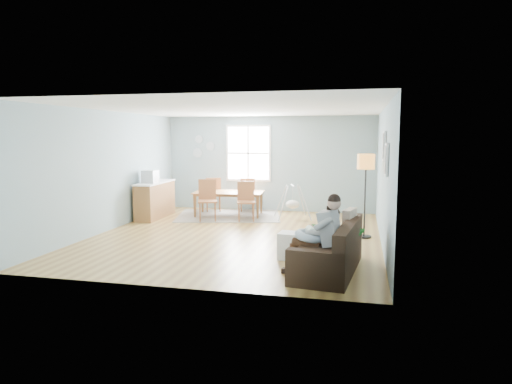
% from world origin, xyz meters
% --- Properties ---
extents(room, '(8.40, 9.40, 3.90)m').
position_xyz_m(room, '(0.00, 0.00, 2.42)').
color(room, olive).
extents(window, '(1.32, 0.08, 1.62)m').
position_xyz_m(window, '(-0.60, 3.46, 1.65)').
color(window, white).
rests_on(window, room).
extents(pictures, '(0.05, 1.34, 0.74)m').
position_xyz_m(pictures, '(2.97, -1.05, 1.85)').
color(pictures, white).
rests_on(pictures, room).
extents(wall_plates, '(0.67, 0.02, 0.66)m').
position_xyz_m(wall_plates, '(-2.00, 3.47, 1.83)').
color(wall_plates, '#99A9B7').
rests_on(wall_plates, room).
extents(sofa, '(1.06, 2.05, 0.80)m').
position_xyz_m(sofa, '(2.14, -2.21, 0.28)').
color(sofa, black).
rests_on(sofa, room).
extents(green_throw, '(1.04, 0.94, 0.04)m').
position_xyz_m(green_throw, '(2.14, -1.55, 0.51)').
color(green_throw, '#125218').
rests_on(green_throw, sofa).
extents(beige_pillow, '(0.23, 0.47, 0.45)m').
position_xyz_m(beige_pillow, '(2.40, -1.72, 0.71)').
color(beige_pillow, '#BAA48E').
rests_on(beige_pillow, sofa).
extents(father, '(0.94, 0.53, 1.28)m').
position_xyz_m(father, '(1.98, -2.47, 0.68)').
color(father, '#9D9D9F').
rests_on(father, sofa).
extents(nursing_pillow, '(0.54, 0.53, 0.20)m').
position_xyz_m(nursing_pillow, '(1.83, -2.45, 0.61)').
color(nursing_pillow, silver).
rests_on(nursing_pillow, father).
extents(infant, '(0.19, 0.36, 0.13)m').
position_xyz_m(infant, '(1.83, -2.42, 0.70)').
color(infant, white).
rests_on(infant, nursing_pillow).
extents(toddler, '(0.50, 0.25, 0.78)m').
position_xyz_m(toddler, '(2.09, -2.01, 0.67)').
color(toddler, white).
rests_on(toddler, sofa).
extents(floor_lamp, '(0.35, 0.35, 1.76)m').
position_xyz_m(floor_lamp, '(2.67, 0.44, 1.46)').
color(floor_lamp, black).
rests_on(floor_lamp, room).
extents(storage_cube, '(0.45, 0.40, 0.46)m').
position_xyz_m(storage_cube, '(1.40, -1.59, 0.23)').
color(storage_cube, white).
rests_on(storage_cube, room).
extents(rug, '(3.09, 2.60, 0.01)m').
position_xyz_m(rug, '(-0.88, 2.35, 0.01)').
color(rug, gray).
rests_on(rug, room).
extents(dining_table, '(1.94, 1.22, 0.65)m').
position_xyz_m(dining_table, '(-0.88, 2.35, 0.32)').
color(dining_table, brown).
rests_on(dining_table, rug).
extents(chair_sw, '(0.60, 0.60, 1.04)m').
position_xyz_m(chair_sw, '(-1.22, 1.60, 0.60)').
color(chair_sw, brown).
rests_on(chair_sw, rug).
extents(chair_se, '(0.56, 0.56, 1.00)m').
position_xyz_m(chair_se, '(-0.26, 1.81, 0.57)').
color(chair_se, brown).
rests_on(chair_se, rug).
extents(chair_nw, '(0.57, 0.57, 0.98)m').
position_xyz_m(chair_nw, '(-1.49, 2.90, 0.56)').
color(chair_nw, brown).
rests_on(chair_nw, rug).
extents(chair_ne, '(0.53, 0.53, 0.96)m').
position_xyz_m(chair_ne, '(-0.54, 3.11, 0.55)').
color(chair_ne, brown).
rests_on(chair_ne, rug).
extents(counter, '(0.55, 1.71, 0.95)m').
position_xyz_m(counter, '(-2.70, 1.69, 0.48)').
color(counter, brown).
rests_on(counter, room).
extents(monitor, '(0.37, 0.35, 0.33)m').
position_xyz_m(monitor, '(-2.68, 1.37, 1.11)').
color(monitor, silver).
rests_on(monitor, counter).
extents(baby_swing, '(1.08, 1.09, 0.88)m').
position_xyz_m(baby_swing, '(0.87, 2.28, 0.40)').
color(baby_swing, silver).
rests_on(baby_swing, room).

